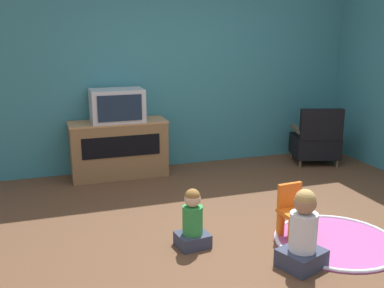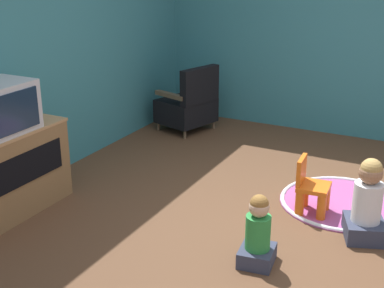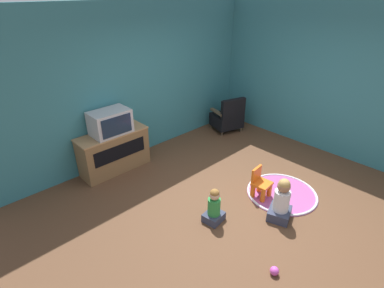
{
  "view_description": "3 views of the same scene",
  "coord_description": "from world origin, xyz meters",
  "px_view_note": "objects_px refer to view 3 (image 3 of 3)",
  "views": [
    {
      "loc": [
        -1.79,
        -3.5,
        1.87
      ],
      "look_at": [
        -0.4,
        0.67,
        0.73
      ],
      "focal_mm": 42.0,
      "sensor_mm": 36.0,
      "label": 1
    },
    {
      "loc": [
        -3.8,
        -1.18,
        2.11
      ],
      "look_at": [
        -0.3,
        0.63,
        0.68
      ],
      "focal_mm": 50.0,
      "sensor_mm": 36.0,
      "label": 2
    },
    {
      "loc": [
        -3.12,
        -2.23,
        2.94
      ],
      "look_at": [
        -0.34,
        0.69,
        0.83
      ],
      "focal_mm": 28.0,
      "sensor_mm": 36.0,
      "label": 3
    }
  ],
  "objects_px": {
    "black_armchair": "(228,118)",
    "toy_ball": "(274,271)",
    "television": "(110,122)",
    "yellow_kid_chair": "(260,185)",
    "tv_cabinet": "(114,151)",
    "child_watching_center": "(214,207)",
    "child_watching_left": "(281,202)"
  },
  "relations": [
    {
      "from": "black_armchair",
      "to": "toy_ball",
      "type": "distance_m",
      "value": 3.94
    },
    {
      "from": "television",
      "to": "yellow_kid_chair",
      "type": "relative_size",
      "value": 1.34
    },
    {
      "from": "tv_cabinet",
      "to": "child_watching_center",
      "type": "bearing_deg",
      "value": -82.48
    },
    {
      "from": "tv_cabinet",
      "to": "television",
      "type": "bearing_deg",
      "value": -90.0
    },
    {
      "from": "tv_cabinet",
      "to": "television",
      "type": "height_order",
      "value": "television"
    },
    {
      "from": "tv_cabinet",
      "to": "toy_ball",
      "type": "relative_size",
      "value": 11.81
    },
    {
      "from": "television",
      "to": "child_watching_left",
      "type": "xyz_separation_m",
      "value": [
        1.01,
        -2.75,
        -0.64
      ]
    },
    {
      "from": "black_armchair",
      "to": "yellow_kid_chair",
      "type": "relative_size",
      "value": 1.66
    },
    {
      "from": "tv_cabinet",
      "to": "yellow_kid_chair",
      "type": "distance_m",
      "value": 2.59
    },
    {
      "from": "child_watching_center",
      "to": "yellow_kid_chair",
      "type": "bearing_deg",
      "value": -14.76
    },
    {
      "from": "black_armchair",
      "to": "toy_ball",
      "type": "bearing_deg",
      "value": 64.73
    },
    {
      "from": "black_armchair",
      "to": "child_watching_left",
      "type": "xyz_separation_m",
      "value": [
        -1.73,
        -2.45,
        -0.04
      ]
    },
    {
      "from": "tv_cabinet",
      "to": "child_watching_left",
      "type": "relative_size",
      "value": 1.87
    },
    {
      "from": "yellow_kid_chair",
      "to": "television",
      "type": "bearing_deg",
      "value": 113.93
    },
    {
      "from": "tv_cabinet",
      "to": "yellow_kid_chair",
      "type": "bearing_deg",
      "value": -61.67
    },
    {
      "from": "child_watching_left",
      "to": "television",
      "type": "bearing_deg",
      "value": 90.03
    },
    {
      "from": "yellow_kid_chair",
      "to": "child_watching_center",
      "type": "bearing_deg",
      "value": 168.26
    },
    {
      "from": "child_watching_left",
      "to": "child_watching_center",
      "type": "distance_m",
      "value": 0.95
    },
    {
      "from": "tv_cabinet",
      "to": "yellow_kid_chair",
      "type": "height_order",
      "value": "tv_cabinet"
    },
    {
      "from": "television",
      "to": "toy_ball",
      "type": "height_order",
      "value": "television"
    },
    {
      "from": "child_watching_left",
      "to": "child_watching_center",
      "type": "relative_size",
      "value": 1.23
    },
    {
      "from": "child_watching_left",
      "to": "yellow_kid_chair",
      "type": "bearing_deg",
      "value": 45.89
    },
    {
      "from": "tv_cabinet",
      "to": "television",
      "type": "distance_m",
      "value": 0.55
    },
    {
      "from": "child_watching_center",
      "to": "child_watching_left",
      "type": "bearing_deg",
      "value": -47.72
    },
    {
      "from": "television",
      "to": "child_watching_center",
      "type": "xyz_separation_m",
      "value": [
        0.28,
        -2.14,
        -0.7
      ]
    },
    {
      "from": "black_armchair",
      "to": "child_watching_left",
      "type": "height_order",
      "value": "black_armchair"
    },
    {
      "from": "television",
      "to": "child_watching_center",
      "type": "height_order",
      "value": "television"
    },
    {
      "from": "child_watching_center",
      "to": "television",
      "type": "bearing_deg",
      "value": 90.02
    },
    {
      "from": "tv_cabinet",
      "to": "black_armchair",
      "type": "height_order",
      "value": "black_armchair"
    },
    {
      "from": "television",
      "to": "black_armchair",
      "type": "height_order",
      "value": "television"
    },
    {
      "from": "television",
      "to": "child_watching_center",
      "type": "bearing_deg",
      "value": -82.44
    },
    {
      "from": "black_armchair",
      "to": "toy_ball",
      "type": "height_order",
      "value": "black_armchair"
    }
  ]
}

